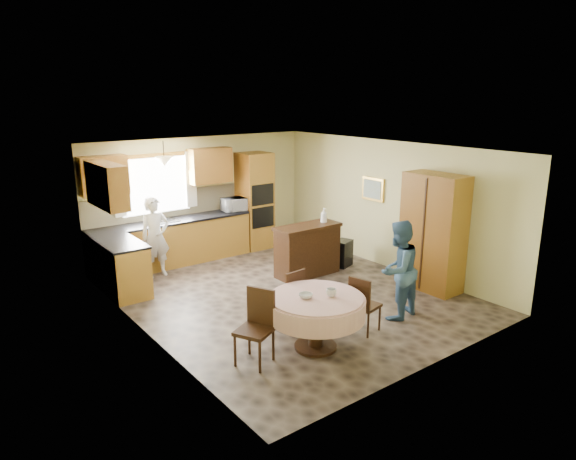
% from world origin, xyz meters
% --- Properties ---
extents(floor, '(5.00, 6.00, 0.01)m').
position_xyz_m(floor, '(0.00, 0.00, 0.00)').
color(floor, brown).
rests_on(floor, ground).
extents(ceiling, '(5.00, 6.00, 0.01)m').
position_xyz_m(ceiling, '(0.00, 0.00, 2.50)').
color(ceiling, white).
rests_on(ceiling, wall_back).
extents(wall_back, '(5.00, 0.02, 2.50)m').
position_xyz_m(wall_back, '(0.00, 3.00, 1.25)').
color(wall_back, '#D4CF88').
rests_on(wall_back, floor).
extents(wall_front, '(5.00, 0.02, 2.50)m').
position_xyz_m(wall_front, '(0.00, -3.00, 1.25)').
color(wall_front, '#D4CF88').
rests_on(wall_front, floor).
extents(wall_left, '(0.02, 6.00, 2.50)m').
position_xyz_m(wall_left, '(-2.50, 0.00, 1.25)').
color(wall_left, '#D4CF88').
rests_on(wall_left, floor).
extents(wall_right, '(0.02, 6.00, 2.50)m').
position_xyz_m(wall_right, '(2.50, 0.00, 1.25)').
color(wall_right, '#D4CF88').
rests_on(wall_right, floor).
extents(window, '(1.40, 0.03, 1.10)m').
position_xyz_m(window, '(-1.00, 2.98, 1.60)').
color(window, white).
rests_on(window, wall_back).
extents(curtain_left, '(0.22, 0.02, 1.15)m').
position_xyz_m(curtain_left, '(-1.75, 2.93, 1.65)').
color(curtain_left, white).
rests_on(curtain_left, wall_back).
extents(curtain_right, '(0.22, 0.02, 1.15)m').
position_xyz_m(curtain_right, '(-0.25, 2.93, 1.65)').
color(curtain_right, white).
rests_on(curtain_right, wall_back).
extents(base_cab_back, '(3.30, 0.60, 0.88)m').
position_xyz_m(base_cab_back, '(-0.85, 2.70, 0.44)').
color(base_cab_back, gold).
rests_on(base_cab_back, floor).
extents(counter_back, '(3.30, 0.64, 0.04)m').
position_xyz_m(counter_back, '(-0.85, 2.70, 0.90)').
color(counter_back, black).
rests_on(counter_back, base_cab_back).
extents(base_cab_left, '(0.60, 1.20, 0.88)m').
position_xyz_m(base_cab_left, '(-2.20, 1.80, 0.44)').
color(base_cab_left, gold).
rests_on(base_cab_left, floor).
extents(counter_left, '(0.64, 1.20, 0.04)m').
position_xyz_m(counter_left, '(-2.20, 1.80, 0.90)').
color(counter_left, black).
rests_on(counter_left, base_cab_left).
extents(backsplash, '(3.30, 0.02, 0.55)m').
position_xyz_m(backsplash, '(-0.85, 2.99, 1.18)').
color(backsplash, beige).
rests_on(backsplash, wall_back).
extents(wall_cab_left, '(0.85, 0.33, 0.72)m').
position_xyz_m(wall_cab_left, '(-2.05, 2.83, 1.91)').
color(wall_cab_left, '#B9882E').
rests_on(wall_cab_left, wall_back).
extents(wall_cab_right, '(0.90, 0.33, 0.72)m').
position_xyz_m(wall_cab_right, '(0.15, 2.83, 1.91)').
color(wall_cab_right, '#B9882E').
rests_on(wall_cab_right, wall_back).
extents(wall_cab_side, '(0.33, 1.20, 0.72)m').
position_xyz_m(wall_cab_side, '(-2.33, 1.80, 1.91)').
color(wall_cab_side, '#B9882E').
rests_on(wall_cab_side, wall_left).
extents(oven_tower, '(0.66, 0.62, 2.12)m').
position_xyz_m(oven_tower, '(1.15, 2.69, 1.06)').
color(oven_tower, gold).
rests_on(oven_tower, floor).
extents(oven_upper, '(0.56, 0.01, 0.45)m').
position_xyz_m(oven_upper, '(1.15, 2.38, 1.25)').
color(oven_upper, black).
rests_on(oven_upper, oven_tower).
extents(oven_lower, '(0.56, 0.01, 0.45)m').
position_xyz_m(oven_lower, '(1.15, 2.38, 0.75)').
color(oven_lower, black).
rests_on(oven_lower, oven_tower).
extents(pendant, '(0.36, 0.36, 0.18)m').
position_xyz_m(pendant, '(-1.00, 2.50, 2.12)').
color(pendant, beige).
rests_on(pendant, ceiling).
extents(sideboard, '(1.29, 0.54, 0.92)m').
position_xyz_m(sideboard, '(0.92, 0.57, 0.46)').
color(sideboard, '#3A210F').
rests_on(sideboard, floor).
extents(space_heater, '(0.45, 0.38, 0.53)m').
position_xyz_m(space_heater, '(1.81, 0.54, 0.26)').
color(space_heater, black).
rests_on(space_heater, floor).
extents(cupboard, '(0.54, 1.07, 2.05)m').
position_xyz_m(cupboard, '(2.22, -1.27, 1.02)').
color(cupboard, gold).
rests_on(cupboard, floor).
extents(dining_table, '(1.32, 1.32, 0.75)m').
position_xyz_m(dining_table, '(-0.84, -1.75, 0.58)').
color(dining_table, '#3A210F').
rests_on(dining_table, floor).
extents(chair_left, '(0.56, 0.56, 0.96)m').
position_xyz_m(chair_left, '(-1.66, -1.56, 0.53)').
color(chair_left, '#3A210F').
rests_on(chair_left, floor).
extents(chair_back, '(0.41, 0.41, 0.88)m').
position_xyz_m(chair_back, '(-0.68, -0.99, 0.49)').
color(chair_back, '#3A210F').
rests_on(chair_back, floor).
extents(chair_right, '(0.44, 0.44, 0.86)m').
position_xyz_m(chair_right, '(-0.01, -1.81, 0.47)').
color(chair_right, '#3A210F').
rests_on(chair_right, floor).
extents(framed_picture, '(0.06, 0.56, 0.46)m').
position_xyz_m(framed_picture, '(2.47, 0.41, 1.51)').
color(framed_picture, gold).
rests_on(framed_picture, wall_right).
extents(microwave, '(0.53, 0.39, 0.28)m').
position_xyz_m(microwave, '(0.59, 2.65, 1.06)').
color(microwave, silver).
rests_on(microwave, counter_back).
extents(person_sink, '(0.56, 0.37, 1.52)m').
position_xyz_m(person_sink, '(-1.38, 2.26, 0.76)').
color(person_sink, silver).
rests_on(person_sink, floor).
extents(person_dining, '(0.83, 0.69, 1.54)m').
position_xyz_m(person_dining, '(0.80, -1.74, 0.77)').
color(person_dining, '#375878').
rests_on(person_dining, floor).
extents(bowl_sideboard, '(0.25, 0.25, 0.05)m').
position_xyz_m(bowl_sideboard, '(0.62, 0.57, 0.94)').
color(bowl_sideboard, '#B2B2B2').
rests_on(bowl_sideboard, sideboard).
extents(bottle_sideboard, '(0.14, 0.14, 0.33)m').
position_xyz_m(bottle_sideboard, '(1.32, 0.57, 1.08)').
color(bottle_sideboard, silver).
rests_on(bottle_sideboard, sideboard).
extents(cup_table, '(0.15, 0.15, 0.11)m').
position_xyz_m(cup_table, '(-0.68, -1.88, 0.80)').
color(cup_table, '#B2B2B2').
rests_on(cup_table, dining_table).
extents(bowl_table, '(0.24, 0.24, 0.06)m').
position_xyz_m(bowl_table, '(-0.98, -1.71, 0.78)').
color(bowl_table, '#B2B2B2').
rests_on(bowl_table, dining_table).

